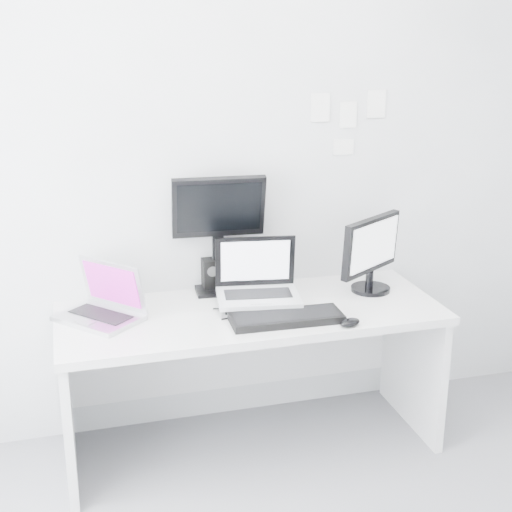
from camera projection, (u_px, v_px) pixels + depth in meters
name	position (u px, v px, depth m)	size (l,w,h in m)	color
back_wall	(232.00, 166.00, 3.51)	(3.60, 3.60, 0.00)	silver
desk	(251.00, 379.00, 3.49)	(1.80, 0.70, 0.73)	silver
macbook	(97.00, 292.00, 3.22)	(0.36, 0.27, 0.27)	#AFAFB3
speaker	(211.00, 275.00, 3.60)	(0.08, 0.08, 0.17)	black
dell_laptop	(258.00, 274.00, 3.38)	(0.39, 0.30, 0.32)	silver
rear_monitor	(218.00, 233.00, 3.52)	(0.45, 0.16, 0.61)	black
samsung_monitor	(372.00, 253.00, 3.56)	(0.43, 0.20, 0.39)	black
keyboard	(286.00, 318.00, 3.24)	(0.51, 0.18, 0.03)	black
mouse	(350.00, 322.00, 3.19)	(0.10, 0.07, 0.03)	black
wall_note_0	(320.00, 107.00, 3.54)	(0.10, 0.00, 0.14)	white
wall_note_1	(348.00, 115.00, 3.59)	(0.09, 0.00, 0.13)	white
wall_note_2	(376.00, 104.00, 3.61)	(0.10, 0.00, 0.14)	white
wall_note_3	(343.00, 147.00, 3.63)	(0.11, 0.00, 0.08)	white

